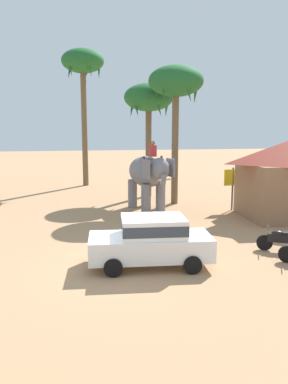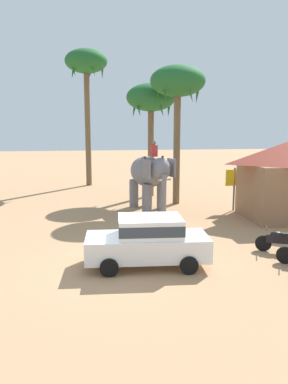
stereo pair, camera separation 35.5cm
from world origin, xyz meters
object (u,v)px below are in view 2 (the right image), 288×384
palm_tree_near_hut (86,67)px  motorcycle_mid_row (280,240)px  palm_tree_left_of_road (151,100)px  car_sedan_foreground (148,239)px  signboard_yellow (234,181)px  elephant_with_mahout (149,175)px  palm_tree_far_back (178,85)px

palm_tree_near_hut → motorcycle_mid_row: bearing=-68.3°
palm_tree_left_of_road → car_sedan_foreground: bearing=-99.7°
palm_tree_near_hut → signboard_yellow: size_ratio=4.31×
elephant_with_mahout → palm_tree_near_hut: size_ratio=0.39×
motorcycle_mid_row → palm_tree_near_hut: palm_tree_near_hut is taller
car_sedan_foreground → elephant_with_mahout: (1.39, 8.52, 1.06)m
palm_tree_left_of_road → palm_tree_far_back: 3.08m
elephant_with_mahout → palm_tree_near_hut: 12.43m
motorcycle_mid_row → palm_tree_left_of_road: bearing=103.3°
motorcycle_mid_row → elephant_with_mahout: bearing=115.3°
elephant_with_mahout → palm_tree_far_back: palm_tree_far_back is taller
elephant_with_mahout → motorcycle_mid_row: 8.82m
motorcycle_mid_row → palm_tree_left_of_road: (-2.91, 12.26, 5.82)m
car_sedan_foreground → palm_tree_far_back: size_ratio=0.52×
palm_tree_left_of_road → palm_tree_far_back: bearing=-68.4°
car_sedan_foreground → palm_tree_far_back: (3.31, 10.14, 6.06)m
elephant_with_mahout → signboard_yellow: (4.66, -0.72, -0.30)m
car_sedan_foreground → palm_tree_near_hut: palm_tree_near_hut is taller
car_sedan_foreground → signboard_yellow: size_ratio=1.75×
elephant_with_mahout → motorcycle_mid_row: size_ratio=2.38×
palm_tree_near_hut → palm_tree_left_of_road: palm_tree_near_hut is taller
palm_tree_near_hut → car_sedan_foreground: bearing=-84.1°
motorcycle_mid_row → palm_tree_far_back: bearing=100.8°
palm_tree_far_back → palm_tree_left_of_road: bearing=111.6°
palm_tree_left_of_road → motorcycle_mid_row: bearing=-76.7°
elephant_with_mahout → motorcycle_mid_row: (3.72, -7.85, -1.53)m
motorcycle_mid_row → palm_tree_left_of_road: size_ratio=0.23×
car_sedan_foreground → palm_tree_left_of_road: 14.17m
palm_tree_near_hut → signboard_yellow: 15.02m
palm_tree_left_of_road → palm_tree_far_back: size_ratio=0.91×
palm_tree_left_of_road → palm_tree_far_back: palm_tree_far_back is taller
palm_tree_far_back → signboard_yellow: bearing=-40.4°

